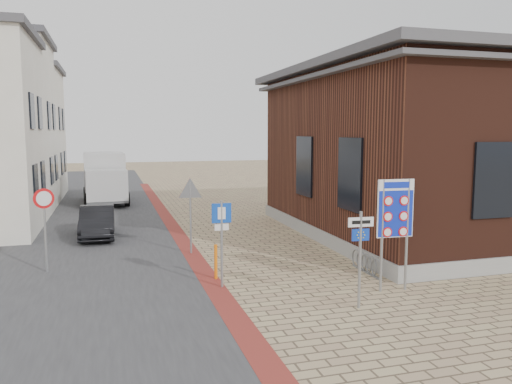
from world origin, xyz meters
TOP-DOWN VIEW (x-y plane):
  - ground at (0.00, 0.00)m, footprint 120.00×120.00m
  - road_strip at (-5.50, 15.00)m, footprint 7.00×60.00m
  - curb_strip at (-2.00, 10.00)m, footprint 0.60×40.00m
  - brick_building at (8.99, 7.00)m, footprint 13.00×13.00m
  - townhouse_far at (-10.99, 24.00)m, footprint 7.40×6.40m
  - bike_rack at (2.65, 2.20)m, footprint 0.08×1.80m
  - sedan at (-5.15, 9.82)m, footprint 1.34×3.74m
  - box_truck at (-4.89, 19.74)m, footprint 2.62×5.73m
  - border_sign at (2.50, 0.50)m, footprint 1.02×0.11m
  - essen_sign at (1.00, -0.44)m, footprint 0.63×0.08m
  - parking_sign at (-1.80, 2.00)m, footprint 0.52×0.07m
  - yield_sign at (-2.00, 6.00)m, footprint 0.92×0.15m
  - speed_sign at (-6.50, 4.91)m, footprint 0.57×0.23m
  - bollard at (-1.80, 2.80)m, footprint 0.11×0.11m

SIDE VIEW (x-z plane):
  - ground at x=0.00m, z-range 0.00..0.00m
  - road_strip at x=-5.50m, z-range 0.00..0.02m
  - curb_strip at x=-2.00m, z-range 0.00..0.03m
  - bike_rack at x=2.65m, z-range -0.04..0.56m
  - bollard at x=-1.80m, z-range 0.00..1.01m
  - sedan at x=-5.15m, z-range 0.00..1.23m
  - box_truck at x=-4.89m, z-range 0.05..2.99m
  - essen_sign at x=1.00m, z-range 0.37..2.71m
  - parking_sign at x=-1.80m, z-range 0.42..2.80m
  - speed_sign at x=-6.50m, z-range 0.45..2.99m
  - yield_sign at x=-2.00m, z-range 0.69..3.27m
  - border_sign at x=2.50m, z-range 0.66..3.63m
  - brick_building at x=8.99m, z-range 0.09..6.89m
  - townhouse_far at x=-10.99m, z-range 0.02..8.32m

